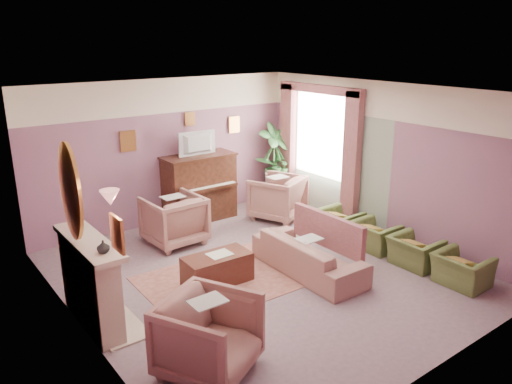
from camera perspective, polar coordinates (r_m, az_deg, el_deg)
floor at (r=7.89m, az=0.70°, el=-9.29°), size 5.50×6.00×0.01m
ceiling at (r=7.09m, az=0.79°, el=11.38°), size 5.50×6.00×0.01m
wall_back at (r=9.83m, az=-10.09°, el=4.53°), size 5.50×0.02×2.80m
wall_front at (r=5.47m, az=20.57°, el=-6.82°), size 5.50×0.02×2.80m
wall_left at (r=6.16m, az=-19.92°, el=-4.02°), size 0.02×6.00×2.80m
wall_right at (r=9.26m, az=14.33°, el=3.46°), size 0.02×6.00×2.80m
picture_rail_band at (r=9.65m, az=-10.40°, el=10.75°), size 5.50×0.01×0.65m
stripe_panel at (r=10.16m, az=8.45°, el=3.13°), size 0.01×3.00×2.15m
fireplace_surround at (r=6.72m, az=-18.40°, el=-10.00°), size 0.30×1.40×1.10m
fireplace_inset at (r=6.81m, az=-17.48°, el=-10.93°), size 0.18×0.72×0.68m
fire_ember at (r=6.91m, az=-17.02°, el=-12.17°), size 0.06×0.54×0.10m
mantel_shelf at (r=6.49m, az=-18.63°, el=-5.46°), size 0.40×1.55×0.07m
hearth at (r=7.03m, az=-16.40°, el=-13.53°), size 0.55×1.50×0.02m
mirror_frame at (r=6.24m, az=-20.43°, el=0.06°), size 0.04×0.72×1.20m
mirror_glass at (r=6.24m, az=-20.21°, el=0.10°), size 0.01×0.60×1.06m
sconce_shade at (r=5.25m, az=-16.36°, el=-0.63°), size 0.20×0.20×0.16m
piano at (r=9.98m, az=-6.47°, el=0.43°), size 1.40×0.60×1.30m
piano_keyshelf at (r=9.67m, az=-5.42°, el=0.34°), size 1.30×0.12×0.06m
piano_keys at (r=9.66m, az=-5.43°, el=0.57°), size 1.20×0.08×0.02m
piano_top at (r=9.81m, az=-6.60°, el=4.12°), size 1.45×0.65×0.04m
television at (r=9.71m, az=-6.51°, el=5.73°), size 0.80×0.12×0.48m
print_back_left at (r=9.40m, az=-14.42°, el=5.66°), size 0.30×0.03×0.38m
print_back_right at (r=10.50m, az=-2.52°, el=7.71°), size 0.26×0.03×0.34m
print_back_mid at (r=9.92m, az=-7.58°, el=8.29°), size 0.22×0.03×0.26m
print_left_wall at (r=5.00m, az=-15.60°, el=-4.65°), size 0.03×0.28×0.36m
window_blind at (r=10.17m, az=7.46°, el=6.80°), size 0.03×1.40×1.80m
curtain_left at (r=9.58m, az=10.87°, el=3.53°), size 0.16×0.34×2.60m
curtain_right at (r=10.86m, az=3.67°, el=5.43°), size 0.16×0.34×2.60m
pelmet at (r=10.00m, az=7.32°, el=11.61°), size 0.16×2.20×0.16m
mantel_plant at (r=6.93m, az=-20.18°, el=-2.67°), size 0.16×0.16×0.28m
mantel_vase at (r=6.02m, az=-17.06°, el=-6.01°), size 0.16×0.16×0.16m
area_rug at (r=7.74m, az=-3.32°, el=-9.83°), size 2.55×1.87×0.01m
coffee_table at (r=7.54m, az=-4.45°, el=-8.78°), size 1.02×0.54×0.45m
table_paper at (r=7.46m, az=-4.16°, el=-7.09°), size 0.35×0.28×0.01m
sofa at (r=7.81m, az=6.04°, el=-6.46°), size 0.66×1.97×0.80m
sofa_throw at (r=7.99m, az=8.19°, el=-4.41°), size 0.10×1.49×0.55m
floral_armchair_left at (r=8.93m, az=-9.37°, el=-2.86°), size 0.93×0.93×0.97m
floral_armchair_right at (r=10.03m, az=2.48°, el=-0.36°), size 0.93×0.93×0.97m
floral_armchair_front at (r=5.61m, az=-5.43°, el=-15.70°), size 0.93×0.93×0.97m
olive_chair_a at (r=8.01m, az=22.52°, el=-7.72°), size 0.52×0.74×0.64m
olive_chair_b at (r=8.40m, az=17.73°, el=-6.02°), size 0.52×0.74×0.64m
olive_chair_c at (r=8.85m, az=13.43°, el=-4.45°), size 0.52×0.74×0.64m
olive_chair_d at (r=9.35m, az=9.58°, el=-3.02°), size 0.52×0.74×0.64m
side_table at (r=10.94m, az=2.39°, el=0.39°), size 0.52×0.52×0.70m
side_plant_big at (r=10.80m, az=2.42°, el=3.03°), size 0.30×0.30×0.34m
side_plant_small at (r=10.80m, az=3.25°, el=2.87°), size 0.16×0.16×0.28m
palm_pot at (r=11.12m, az=2.06°, el=-0.29°), size 0.34×0.34×0.34m
palm_plant at (r=10.88m, az=2.11°, el=4.18°), size 0.76×0.76×1.44m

